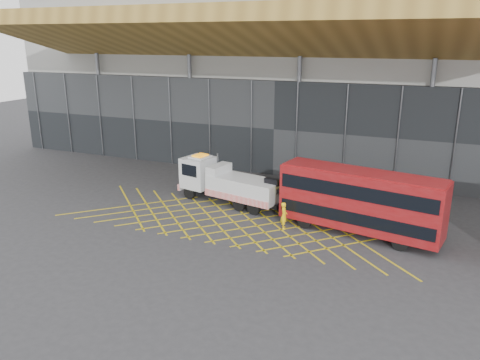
% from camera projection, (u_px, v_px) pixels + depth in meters
% --- Properties ---
extents(ground_plane, '(120.00, 120.00, 0.00)m').
position_uv_depth(ground_plane, '(190.00, 215.00, 31.35)').
color(ground_plane, '#2C2C2E').
extents(road_markings, '(23.16, 7.16, 0.01)m').
position_uv_depth(road_markings, '(234.00, 222.00, 30.17)').
color(road_markings, gold).
rests_on(road_markings, ground_plane).
extents(construction_building, '(55.00, 23.97, 18.00)m').
position_uv_depth(construction_building, '(298.00, 64.00, 44.26)').
color(construction_building, gray).
rests_on(construction_building, ground_plane).
extents(recovery_truck, '(9.37, 3.87, 3.26)m').
position_uv_depth(recovery_truck, '(226.00, 182.00, 33.38)').
color(recovery_truck, black).
rests_on(recovery_truck, ground_plane).
extents(bus_towed, '(9.93, 4.00, 3.94)m').
position_uv_depth(bus_towed, '(360.00, 200.00, 27.78)').
color(bus_towed, maroon).
rests_on(bus_towed, ground_plane).
extents(worker, '(0.61, 0.73, 1.70)m').
position_uv_depth(worker, '(284.00, 215.00, 28.97)').
color(worker, yellow).
rests_on(worker, ground_plane).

